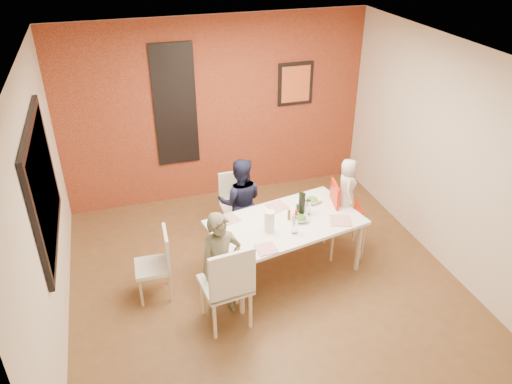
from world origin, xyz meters
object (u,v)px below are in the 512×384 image
object	(u,v)px
high_chair	(342,211)
paper_towel_roll	(270,221)
child_near	(221,265)
toddler	(347,187)
wine_bottle	(302,205)
dining_table	(286,226)
child_far	(240,202)
chair_near	(228,283)
chair_far	(236,201)
chair_left	(159,261)

from	to	relation	value
high_chair	paper_towel_roll	distance (m)	1.14
child_near	toddler	xyz separation A→B (m)	(1.74, 0.63, 0.33)
wine_bottle	dining_table	bearing A→B (deg)	-162.61
wine_bottle	child_far	bearing A→B (deg)	128.58
child_far	toddler	size ratio (longest dim) A/B	1.67
chair_near	toddler	bearing A→B (deg)	-159.57
high_chair	wine_bottle	xyz separation A→B (m)	(-0.60, -0.11, 0.27)
child_far	wine_bottle	world-z (taller)	child_far
chair_far	toddler	size ratio (longest dim) A/B	1.20
high_chair	paper_towel_roll	world-z (taller)	high_chair
child_far	toddler	world-z (taller)	toddler
child_far	paper_towel_roll	xyz separation A→B (m)	(0.09, -0.90, 0.25)
dining_table	wine_bottle	distance (m)	0.31
child_far	chair_left	bearing A→B (deg)	47.90
dining_table	child_far	bearing A→B (deg)	113.99
wine_bottle	paper_towel_roll	distance (m)	0.51
chair_far	high_chair	distance (m)	1.44
dining_table	paper_towel_roll	xyz separation A→B (m)	(-0.25, -0.13, 0.19)
chair_left	chair_far	bearing A→B (deg)	132.72
chair_far	high_chair	size ratio (longest dim) A/B	0.87
dining_table	chair_far	distance (m)	1.08
wine_bottle	paper_towel_roll	world-z (taller)	wine_bottle
chair_near	high_chair	xyz separation A→B (m)	(1.70, 0.89, 0.02)
high_chair	child_far	distance (m)	1.31
dining_table	chair_near	xyz separation A→B (m)	(-0.88, -0.71, -0.08)
high_chair	toddler	size ratio (longest dim) A/B	1.38
wine_bottle	chair_near	bearing A→B (deg)	-144.73
child_near	wine_bottle	distance (m)	1.26
chair_left	chair_near	bearing A→B (deg)	42.55
paper_towel_roll	chair_near	bearing A→B (deg)	-137.61
high_chair	child_near	xyz separation A→B (m)	(-1.72, -0.63, 0.02)
dining_table	child_near	xyz separation A→B (m)	(-0.89, -0.46, -0.04)
high_chair	child_far	xyz separation A→B (m)	(-1.16, 0.59, 0.00)
child_near	wine_bottle	size ratio (longest dim) A/B	4.22
chair_near	wine_bottle	distance (m)	1.38
chair_left	paper_towel_roll	size ratio (longest dim) A/B	3.26
chair_left	child_far	world-z (taller)	child_far
dining_table	chair_far	world-z (taller)	chair_far
chair_left	wine_bottle	size ratio (longest dim) A/B	2.84
high_chair	toddler	distance (m)	0.35
wine_bottle	child_near	bearing A→B (deg)	-154.69
dining_table	paper_towel_roll	size ratio (longest dim) A/B	7.36
chair_far	wine_bottle	xyz separation A→B (m)	(0.56, -0.94, 0.38)
child_near	child_far	distance (m)	1.35
high_chair	child_near	distance (m)	1.83
child_near	paper_towel_roll	bearing A→B (deg)	17.67
paper_towel_roll	child_near	bearing A→B (deg)	-153.20
high_chair	wine_bottle	bearing A→B (deg)	111.53
child_near	wine_bottle	xyz separation A→B (m)	(1.11, 0.53, 0.25)
dining_table	chair_near	size ratio (longest dim) A/B	1.82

